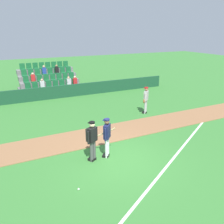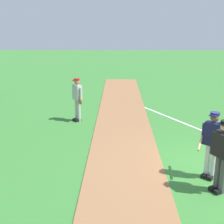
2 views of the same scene
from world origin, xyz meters
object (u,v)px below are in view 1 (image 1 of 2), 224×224
object	(u,v)px
runner_grey_jersey	(146,99)
baseball	(79,189)
umpire_home_plate	(92,139)
batter_navy_jersey	(107,136)

from	to	relation	value
runner_grey_jersey	baseball	xyz separation A→B (m)	(-6.48, -5.64, -0.93)
runner_grey_jersey	baseball	world-z (taller)	runner_grey_jersey
baseball	runner_grey_jersey	bearing A→B (deg)	41.07
umpire_home_plate	runner_grey_jersey	xyz separation A→B (m)	(5.31, 4.02, -0.04)
umpire_home_plate	baseball	xyz separation A→B (m)	(-1.17, -1.62, -0.96)
umpire_home_plate	baseball	distance (m)	2.22
runner_grey_jersey	baseball	bearing A→B (deg)	-138.93
batter_navy_jersey	umpire_home_plate	xyz separation A→B (m)	(-0.68, -0.02, 0.03)
umpire_home_plate	batter_navy_jersey	bearing A→B (deg)	1.68
umpire_home_plate	runner_grey_jersey	size ratio (longest dim) A/B	1.00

